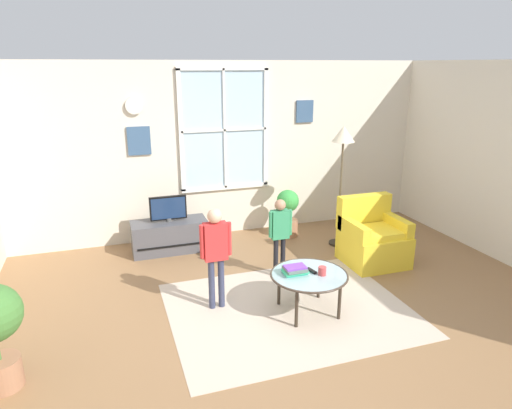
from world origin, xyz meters
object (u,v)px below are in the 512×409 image
Objects in this scene: coffee_table at (309,276)px; person_red_shirt at (215,247)px; cup at (322,271)px; remote_near_books at (311,271)px; tv_stand at (170,236)px; book_stack at (295,270)px; floor_lamp at (343,146)px; armchair at (372,239)px; person_green_shirt at (280,229)px; potted_plant_by_window at (287,212)px; television at (168,208)px.

person_red_shirt is at bearing 156.05° from coffee_table.
cup is 0.65× the size of remote_near_books.
book_stack is at bearing -64.38° from tv_stand.
floor_lamp is at bearing 53.07° from remote_near_books.
person_red_shirt is (-2.27, -0.51, 0.39)m from armchair.
person_green_shirt is 1.37× the size of potted_plant_by_window.
person_green_shirt is (0.03, 0.92, 0.21)m from coffee_table.
remote_near_books is (0.19, -0.00, -0.03)m from book_stack.
armchair is 1.05× the size of coffee_table.
cup is at bearing -22.86° from book_stack.
television is 0.59× the size of armchair.
person_green_shirt reaches higher than cup.
armchair reaches higher than tv_stand.
floor_lamp reaches higher than coffee_table.
remote_near_books is at bearing -20.44° from person_red_shirt.
cup is (1.28, -2.23, 0.26)m from tv_stand.
person_green_shirt reaches higher than remote_near_books.
remote_near_books is (-0.07, 0.11, -0.03)m from cup.
remote_near_books is at bearing -1.01° from book_stack.
remote_near_books is at bearing 123.91° from cup.
book_stack reaches higher than remote_near_books.
coffee_table is 2.31m from potted_plant_by_window.
book_stack reaches higher than tv_stand.
armchair is 1.35m from floor_lamp.
person_red_shirt reaches higher than remote_near_books.
person_green_shirt is at bearing -46.42° from television.
remote_near_books is at bearing -60.38° from tv_stand.
television is at bearing -90.00° from tv_stand.
person_red_shirt reaches higher than cup.
television is 5.58× the size of cup.
person_red_shirt reaches higher than person_green_shirt.
person_red_shirt is at bearing -151.12° from person_green_shirt.
floor_lamp is (1.38, 1.58, 0.98)m from book_stack.
person_green_shirt is 1.46m from potted_plant_by_window.
television is (0.00, -0.00, 0.42)m from tv_stand.
armchair is 1.58m from remote_near_books.
television is 0.29× the size of floor_lamp.
cup is 0.12× the size of potted_plant_by_window.
television is at bearing 115.65° from book_stack.
tv_stand is at bearing 167.46° from floor_lamp.
person_red_shirt is 0.65× the size of floor_lamp.
person_green_shirt reaches higher than television.
armchair is 1.59m from cup.
coffee_table is 3.26× the size of book_stack.
tv_stand is 1.05× the size of person_green_shirt.
floor_lamp reaches higher than television.
remote_near_books is 0.08× the size of floor_lamp.
remote_near_books is 0.19× the size of potted_plant_by_window.
person_red_shirt is 2.42m from potted_plant_by_window.
television is 0.70× the size of potted_plant_by_window.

